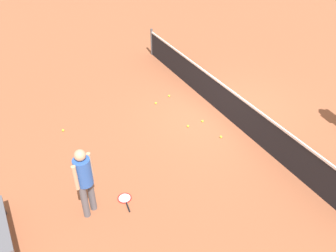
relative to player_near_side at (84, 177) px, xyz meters
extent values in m
plane|color=#9E5638|center=(-1.85, 4.71, -1.01)|extent=(40.00, 40.00, 0.00)
cylinder|color=#4C4C51|center=(-6.85, 4.71, -0.47)|extent=(0.09, 0.09, 1.07)
cube|color=black|center=(-1.85, 4.71, -0.55)|extent=(10.00, 0.02, 0.91)
cube|color=white|center=(-1.85, 4.71, -0.07)|extent=(10.00, 0.04, 0.06)
cylinder|color=#595960|center=(-0.06, 0.09, -0.58)|extent=(0.19, 0.19, 0.85)
cylinder|color=#595960|center=(0.06, -0.09, -0.58)|extent=(0.19, 0.19, 0.85)
cylinder|color=#2D59B2|center=(0.00, 0.00, 0.15)|extent=(0.47, 0.47, 0.62)
cylinder|color=tan|center=(-0.12, 0.18, 0.17)|extent=(0.12, 0.12, 0.58)
cylinder|color=tan|center=(0.12, -0.18, 0.17)|extent=(0.12, 0.12, 0.58)
sphere|color=tan|center=(0.00, 0.00, 0.58)|extent=(0.32, 0.32, 0.23)
torus|color=red|center=(-0.01, 0.78, -1.00)|extent=(0.35, 0.35, 0.02)
cylinder|color=silver|center=(-0.01, 0.78, -1.00)|extent=(0.30, 0.30, 0.00)
cylinder|color=black|center=(0.27, 0.75, -0.99)|extent=(0.28, 0.06, 0.03)
sphere|color=#C6E033|center=(-1.73, 3.43, -0.98)|extent=(0.07, 0.07, 0.07)
sphere|color=#C6E033|center=(-1.75, 3.94, -0.98)|extent=(0.07, 0.07, 0.07)
sphere|color=#C6E033|center=(-0.87, 3.98, -0.98)|extent=(0.07, 0.07, 0.07)
sphere|color=#C6E033|center=(-3.50, 3.74, -0.98)|extent=(0.07, 0.07, 0.07)
sphere|color=#C6E033|center=(-3.30, 3.16, -0.98)|extent=(0.07, 0.07, 0.07)
sphere|color=#C6E033|center=(-3.20, 0.18, -0.98)|extent=(0.07, 0.07, 0.07)
cylinder|color=#333338|center=(-0.78, -1.63, -0.80)|extent=(0.06, 0.06, 0.42)
camera|label=1|loc=(5.15, -0.82, 4.78)|focal=36.74mm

